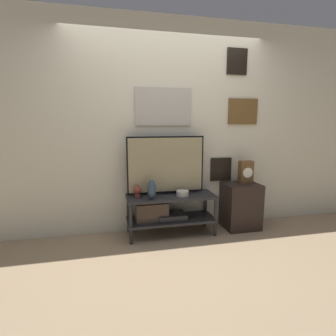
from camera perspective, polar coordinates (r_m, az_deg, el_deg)
name	(u,v)px	position (r m, az deg, el deg)	size (l,w,h in m)	color
ground_plane	(176,242)	(3.25, 1.73, -15.84)	(12.00, 12.00, 0.00)	#997F60
wall_back	(167,127)	(3.43, -0.12, 8.89)	(6.40, 0.08, 2.70)	beige
media_console	(165,210)	(3.34, -0.76, -9.23)	(1.11, 0.41, 0.51)	#232326
television	(166,165)	(3.29, -0.48, 0.70)	(0.98, 0.05, 0.73)	black
vase_urn_stoneware	(152,189)	(3.13, -3.57, -4.65)	(0.10, 0.13, 0.23)	#2D4251
vase_wide_bowl	(183,193)	(3.27, 3.18, -5.52)	(0.16, 0.16, 0.07)	beige
decorative_bust	(137,191)	(3.20, -6.66, -4.95)	(0.10, 0.10, 0.15)	brown
side_table	(241,206)	(3.70, 15.53, -7.92)	(0.46, 0.39, 0.61)	black
mantel_clock	(246,172)	(3.65, 16.57, -0.84)	(0.18, 0.11, 0.30)	brown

